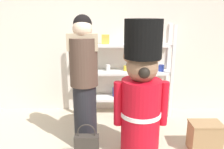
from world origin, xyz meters
TOP-DOWN VIEW (x-y plane):
  - back_wall at (0.00, 2.20)m, footprint 6.40×0.12m
  - merchandise_shelf at (0.51, 1.98)m, footprint 1.54×0.35m
  - teddy_bear_guard at (0.61, 0.76)m, footprint 0.64×0.48m
  - person_shopper at (-0.06, 0.93)m, footprint 0.35×0.34m
  - shopping_bag at (-0.02, 0.60)m, footprint 0.28×0.10m
  - display_crate at (1.44, 0.85)m, footprint 0.39×0.26m

SIDE VIEW (x-z plane):
  - shopping_bag at x=-0.02m, z-range -0.06..0.43m
  - display_crate at x=1.44m, z-range 0.00..0.38m
  - merchandise_shelf at x=0.51m, z-range -0.01..1.51m
  - teddy_bear_guard at x=0.61m, z-range -0.04..1.60m
  - person_shopper at x=-0.06m, z-range 0.04..1.72m
  - back_wall at x=0.00m, z-range 0.00..2.60m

